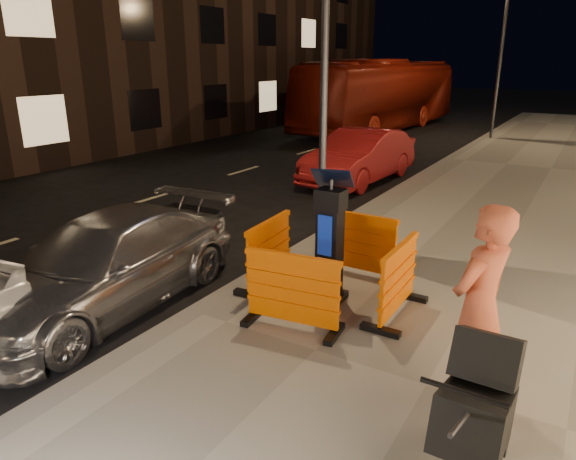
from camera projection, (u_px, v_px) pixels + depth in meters
The scene contains 15 objects.
ground_plane at pixel (195, 322), 6.58m from camera, with size 120.00×120.00×0.00m, color black.
sidewalk at pixel (425, 391), 5.09m from camera, with size 6.00×60.00×0.15m, color gray.
kerb at pixel (194, 317), 6.56m from camera, with size 0.30×60.00×0.15m, color slate.
parking_kiosk at pixel (330, 239), 6.66m from camera, with size 0.53×0.53×1.68m, color black.
barrier_front at pixel (292, 292), 6.01m from camera, with size 1.20×0.50×0.94m, color #EF6000.
barrier_back at pixel (358, 244), 7.55m from camera, with size 1.20×0.50×0.94m, color #EF6000.
barrier_kerbside at pixel (269, 252), 7.24m from camera, with size 1.20×0.50×0.94m, color #EF6000.
barrier_bldgside at pixel (398, 281), 6.31m from camera, with size 1.20×0.50×0.94m, color #EF6000.
car_silver at pixel (111, 305), 7.05m from camera, with size 1.71×4.19×1.22m, color #B4B4B9.
car_red at pixel (359, 182), 14.14m from camera, with size 1.49×4.28×1.41m, color #A51A1C.
bus_doubledecker at pixel (379, 130), 24.60m from camera, with size 2.71×11.56×3.22m, color maroon.
man at pixel (479, 308), 4.55m from camera, with size 0.70×0.46×1.92m, color #B24C30.
stroller at pixel (475, 412), 3.85m from camera, with size 0.56×0.87×1.08m, color black.
street_lamp_mid at pixel (325, 63), 7.90m from camera, with size 0.12×0.12×6.00m, color #3F3F44.
street_lamp_far at pixel (500, 61), 20.08m from camera, with size 0.12×0.12×6.00m, color #3F3F44.
Camera 1 is at (4.06, -4.40, 3.21)m, focal length 32.00 mm.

